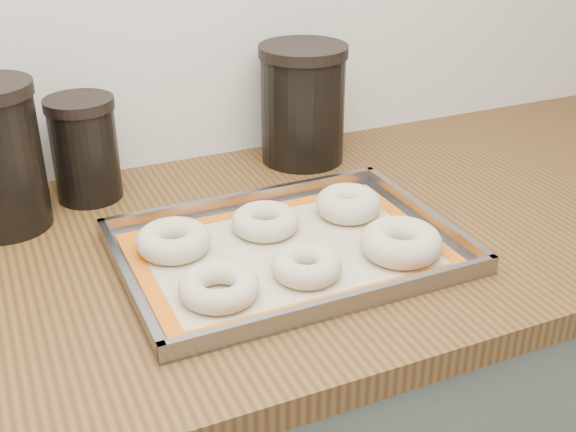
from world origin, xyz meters
name	(u,v)px	position (x,y,z in m)	size (l,w,h in m)	color
countertop	(226,255)	(0.00, 1.68, 0.88)	(3.06, 0.68, 0.04)	brown
baking_tray	(288,250)	(0.07, 1.61, 0.91)	(0.46, 0.33, 0.03)	gray
baking_mat	(288,251)	(0.07, 1.61, 0.90)	(0.42, 0.29, 0.00)	#C6B793
bagel_front_left	(219,287)	(-0.06, 1.54, 0.92)	(0.10, 0.10, 0.03)	beige
bagel_front_mid	(307,266)	(0.06, 1.54, 0.92)	(0.09, 0.09, 0.03)	beige
bagel_front_right	(401,242)	(0.21, 1.54, 0.92)	(0.11, 0.11, 0.04)	beige
bagel_back_left	(173,240)	(-0.08, 1.67, 0.92)	(0.10, 0.10, 0.04)	beige
bagel_back_mid	(265,221)	(0.06, 1.68, 0.92)	(0.10, 0.10, 0.03)	beige
bagel_back_right	(348,204)	(0.20, 1.67, 0.92)	(0.10, 0.10, 0.04)	beige
canister_mid	(85,149)	(-0.15, 1.91, 0.98)	(0.11, 0.11, 0.17)	black
canister_right	(303,104)	(0.23, 1.91, 1.00)	(0.15, 0.15, 0.21)	black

